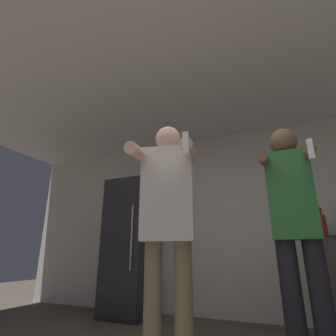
{
  "coord_description": "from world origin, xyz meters",
  "views": [
    {
      "loc": [
        0.72,
        -1.0,
        0.81
      ],
      "look_at": [
        -0.01,
        0.69,
        1.41
      ],
      "focal_mm": 28.0,
      "sensor_mm": 36.0,
      "label": 1
    }
  ],
  "objects_px": {
    "refrigerator": "(132,245)",
    "bottle_tall_gin": "(322,225)",
    "person_woman_foreground": "(168,218)",
    "person_man_side": "(296,226)"
  },
  "relations": [
    {
      "from": "refrigerator",
      "to": "bottle_tall_gin",
      "type": "bearing_deg",
      "value": 2.2
    },
    {
      "from": "bottle_tall_gin",
      "to": "person_man_side",
      "type": "relative_size",
      "value": 0.19
    },
    {
      "from": "bottle_tall_gin",
      "to": "person_woman_foreground",
      "type": "relative_size",
      "value": 0.2
    },
    {
      "from": "person_woman_foreground",
      "to": "person_man_side",
      "type": "relative_size",
      "value": 0.97
    },
    {
      "from": "bottle_tall_gin",
      "to": "person_man_side",
      "type": "xyz_separation_m",
      "value": [
        -0.33,
        -1.3,
        -0.12
      ]
    },
    {
      "from": "refrigerator",
      "to": "person_woman_foreground",
      "type": "bearing_deg",
      "value": -52.9
    },
    {
      "from": "refrigerator",
      "to": "bottle_tall_gin",
      "type": "distance_m",
      "value": 2.45
    },
    {
      "from": "bottle_tall_gin",
      "to": "person_woman_foreground",
      "type": "xyz_separation_m",
      "value": [
        -1.14,
        -1.82,
        -0.08
      ]
    },
    {
      "from": "refrigerator",
      "to": "person_man_side",
      "type": "height_order",
      "value": "refrigerator"
    },
    {
      "from": "refrigerator",
      "to": "person_man_side",
      "type": "xyz_separation_m",
      "value": [
        2.12,
        -1.2,
        0.08
      ]
    }
  ]
}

